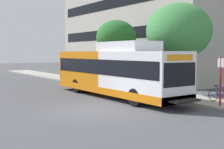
{
  "coord_description": "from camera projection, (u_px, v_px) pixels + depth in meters",
  "views": [
    {
      "loc": [
        -7.77,
        -13.05,
        3.0
      ],
      "look_at": [
        2.89,
        2.21,
        1.6
      ],
      "focal_mm": 47.89,
      "sensor_mm": 36.0,
      "label": 1
    }
  ],
  "objects": [
    {
      "name": "ground_plane",
      "position": [
        35.0,
        93.0,
        21.87
      ],
      "size": [
        120.0,
        120.0,
        0.0
      ],
      "primitive_type": "plane",
      "color": "#4C4C51"
    },
    {
      "name": "bicycle_parked",
      "position": [
        221.0,
        95.0,
        16.97
      ],
      "size": [
        0.52,
        1.76,
        1.02
      ],
      "color": "black",
      "rests_on": "sidewalk_curb"
    },
    {
      "name": "bus_stop_sign_pole",
      "position": [
        221.0,
        78.0,
        15.79
      ],
      "size": [
        0.1,
        0.36,
        2.6
      ],
      "color": "red",
      "rests_on": "sidewalk_curb"
    },
    {
      "name": "sidewalk_curb",
      "position": [
        127.0,
        88.0,
        24.23
      ],
      "size": [
        3.0,
        56.0,
        0.14
      ],
      "primitive_type": "cube",
      "color": "#A8A399",
      "rests_on": "ground"
    },
    {
      "name": "street_tree_mid_block",
      "position": [
        116.0,
        37.0,
        26.14
      ],
      "size": [
        3.51,
        3.51,
        5.66
      ],
      "color": "#4C3823",
      "rests_on": "sidewalk_curb"
    },
    {
      "name": "street_tree_near_stop",
      "position": [
        179.0,
        31.0,
        20.43
      ],
      "size": [
        4.47,
        4.47,
        6.2
      ],
      "color": "#4C3823",
      "rests_on": "sidewalk_curb"
    },
    {
      "name": "transit_bus",
      "position": [
        115.0,
        72.0,
        19.92
      ],
      "size": [
        2.58,
        12.25,
        3.65
      ],
      "color": "white",
      "rests_on": "ground"
    },
    {
      "name": "lattice_comm_tower",
      "position": [
        87.0,
        4.0,
        52.42
      ],
      "size": [
        1.1,
        1.1,
        33.73
      ],
      "color": "#B7B7BC",
      "rests_on": "ground"
    }
  ]
}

